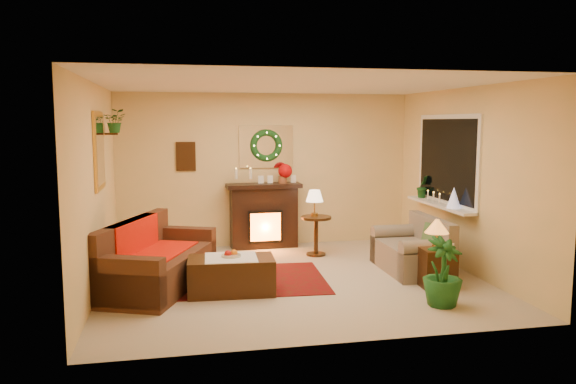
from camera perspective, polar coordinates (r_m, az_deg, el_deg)
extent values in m
plane|color=beige|center=(7.68, 0.53, -8.87)|extent=(5.00, 5.00, 0.00)
plane|color=white|center=(7.40, 0.55, 10.88)|extent=(5.00, 5.00, 0.00)
plane|color=#EFD88C|center=(9.63, -2.25, 2.25)|extent=(5.00, 5.00, 0.00)
plane|color=#EFD88C|center=(5.27, 5.63, -1.80)|extent=(5.00, 5.00, 0.00)
plane|color=#EFD88C|center=(7.33, -18.95, 0.35)|extent=(4.50, 4.50, 0.00)
plane|color=#EFD88C|center=(8.31, 17.65, 1.16)|extent=(4.50, 4.50, 0.00)
cube|color=#500404|center=(7.66, -4.39, -8.89)|extent=(2.23, 1.73, 0.01)
cube|color=brown|center=(7.40, -13.00, -6.22)|extent=(1.58, 2.21, 0.87)
cube|color=#E45128|center=(7.52, -13.26, -5.82)|extent=(0.73, 1.19, 0.02)
cube|color=black|center=(9.51, -2.49, -2.37)|extent=(1.12, 0.39, 1.02)
sphere|color=#BA0608|center=(9.43, -0.29, 2.16)|extent=(0.24, 0.24, 0.24)
cylinder|color=white|center=(9.35, -5.30, 1.84)|extent=(0.06, 0.06, 0.17)
cylinder|color=#FCF6CF|center=(9.36, -3.83, 1.86)|extent=(0.06, 0.06, 0.17)
cube|color=white|center=(9.58, -2.24, 4.63)|extent=(0.92, 0.02, 0.72)
torus|color=#194719|center=(9.54, -2.20, 4.74)|extent=(0.55, 0.11, 0.55)
cube|color=#381E11|center=(9.47, -10.34, 3.58)|extent=(0.32, 0.03, 0.48)
cube|color=gold|center=(7.59, -18.65, 3.99)|extent=(0.03, 0.84, 1.00)
imported|color=#194719|center=(8.31, -17.11, 5.81)|extent=(0.33, 0.28, 0.36)
cube|color=gray|center=(8.19, 12.41, -4.99)|extent=(0.78, 1.33, 0.77)
cube|color=white|center=(8.77, 15.88, 3.15)|extent=(0.03, 1.86, 1.36)
cube|color=black|center=(8.76, 15.79, 3.15)|extent=(0.02, 1.70, 1.22)
cube|color=white|center=(8.79, 15.12, -1.27)|extent=(0.22, 1.86, 0.04)
cone|color=white|center=(8.36, 16.48, -0.56)|extent=(0.20, 0.20, 0.30)
imported|color=#19541F|center=(9.37, 13.56, 0.61)|extent=(0.27, 0.21, 0.49)
cylinder|color=black|center=(8.97, 2.86, -4.40)|extent=(0.50, 0.50, 0.63)
cone|color=#FFDCB2|center=(8.91, 2.71, -0.86)|extent=(0.28, 0.28, 0.42)
cube|color=#4F3421|center=(7.52, 14.87, -7.33)|extent=(0.44, 0.44, 0.51)
cone|color=#FF9F2B|center=(7.37, 14.88, -3.84)|extent=(0.30, 0.30, 0.45)
cube|color=black|center=(7.08, -5.79, -8.53)|extent=(1.09, 0.65, 0.45)
cylinder|color=#BAB79F|center=(7.05, -5.79, -6.58)|extent=(0.24, 0.24, 0.06)
imported|color=#1E631F|center=(6.75, 15.46, -7.42)|extent=(1.75, 1.75, 2.40)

